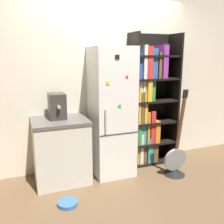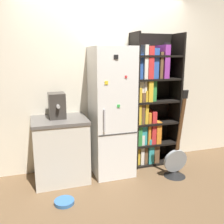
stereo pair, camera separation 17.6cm
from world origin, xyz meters
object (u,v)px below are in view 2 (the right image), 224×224
pet_bowl (64,202)px  bookshelf (149,104)px  refrigerator (111,112)px  guitar (175,165)px  espresso_machine (57,106)px

pet_bowl → bookshelf: bearing=28.2°
refrigerator → guitar: bearing=-28.3°
bookshelf → espresso_machine: 1.40m
espresso_machine → guitar: size_ratio=0.27×
bookshelf → pet_bowl: 1.87m
refrigerator → bookshelf: bearing=11.6°
guitar → refrigerator: bearing=151.7°
espresso_machine → bookshelf: bearing=3.6°
pet_bowl → guitar: bearing=7.1°
refrigerator → pet_bowl: refrigerator is taller
espresso_machine → pet_bowl: espresso_machine is taller
bookshelf → espresso_machine: (-1.40, -0.09, 0.08)m
guitar → pet_bowl: (-1.59, -0.20, -0.15)m
refrigerator → bookshelf: size_ratio=0.90×
refrigerator → pet_bowl: bearing=-140.8°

